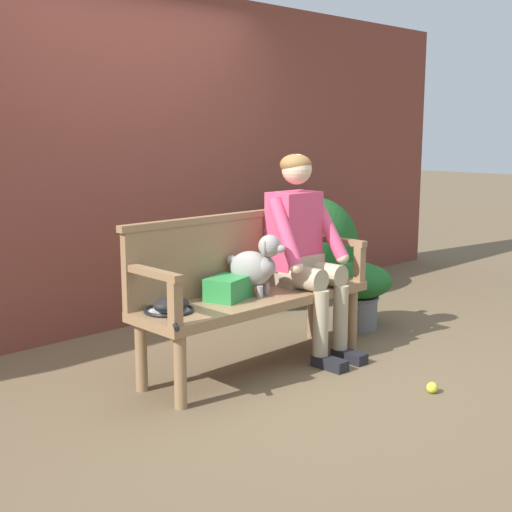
# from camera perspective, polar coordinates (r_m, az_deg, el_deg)

# --- Properties ---
(ground_plane) EXTENTS (40.00, 40.00, 0.00)m
(ground_plane) POSITION_cam_1_polar(r_m,az_deg,el_deg) (4.48, -0.00, -9.21)
(ground_plane) COLOR brown
(brick_garden_fence) EXTENTS (8.00, 0.30, 2.58)m
(brick_garden_fence) POSITION_cam_1_polar(r_m,az_deg,el_deg) (5.42, -11.41, 7.92)
(brick_garden_fence) COLOR brown
(brick_garden_fence) RESTS_ON ground
(hedge_bush_far_right) EXTENTS (1.15, 0.77, 0.91)m
(hedge_bush_far_right) POSITION_cam_1_polar(r_m,az_deg,el_deg) (6.34, 4.26, 0.85)
(hedge_bush_far_right) COLOR #1E5B23
(hedge_bush_far_right) RESTS_ON ground
(hedge_bush_mid_left) EXTENTS (0.94, 0.85, 0.69)m
(hedge_bush_mid_left) POSITION_cam_1_polar(r_m,az_deg,el_deg) (6.00, 0.55, -0.73)
(hedge_bush_mid_left) COLOR #337538
(hedge_bush_mid_left) RESTS_ON ground
(garden_bench) EXTENTS (1.67, 0.49, 0.48)m
(garden_bench) POSITION_cam_1_polar(r_m,az_deg,el_deg) (4.36, -0.00, -4.07)
(garden_bench) COLOR #93704C
(garden_bench) RESTS_ON ground
(bench_backrest) EXTENTS (1.71, 0.06, 0.50)m
(bench_backrest) POSITION_cam_1_polar(r_m,az_deg,el_deg) (4.44, -1.92, 0.41)
(bench_backrest) COLOR #93704C
(bench_backrest) RESTS_ON garden_bench
(bench_armrest_left_end) EXTENTS (0.06, 0.49, 0.28)m
(bench_armrest_left_end) POSITION_cam_1_polar(r_m,az_deg,el_deg) (3.73, -7.83, -2.45)
(bench_armrest_left_end) COLOR #93704C
(bench_armrest_left_end) RESTS_ON garden_bench
(bench_armrest_right_end) EXTENTS (0.06, 0.49, 0.28)m
(bench_armrest_right_end) POSITION_cam_1_polar(r_m,az_deg,el_deg) (4.83, 7.49, 0.47)
(bench_armrest_right_end) COLOR #93704C
(bench_armrest_right_end) RESTS_ON garden_bench
(person_seated) EXTENTS (0.56, 0.64, 1.35)m
(person_seated) POSITION_cam_1_polar(r_m,az_deg,el_deg) (4.58, 3.90, 0.87)
(person_seated) COLOR black
(person_seated) RESTS_ON ground
(dog_on_bench) EXTENTS (0.28, 0.39, 0.39)m
(dog_on_bench) POSITION_cam_1_polar(r_m,az_deg,el_deg) (4.29, -0.01, -0.74)
(dog_on_bench) COLOR gray
(dog_on_bench) RESTS_ON garden_bench
(tennis_racket) EXTENTS (0.43, 0.56, 0.03)m
(tennis_racket) POSITION_cam_1_polar(r_m,az_deg,el_deg) (3.95, -7.18, -4.55)
(tennis_racket) COLOR black
(tennis_racket) RESTS_ON garden_bench
(baseball_glove) EXTENTS (0.22, 0.17, 0.09)m
(baseball_glove) POSITION_cam_1_polar(r_m,az_deg,el_deg) (3.96, -7.04, -4.01)
(baseball_glove) COLOR black
(baseball_glove) RESTS_ON garden_bench
(sports_bag) EXTENTS (0.33, 0.27, 0.14)m
(sports_bag) POSITION_cam_1_polar(r_m,az_deg,el_deg) (4.23, -2.29, -2.66)
(sports_bag) COLOR #2D8E42
(sports_bag) RESTS_ON garden_bench
(tennis_ball) EXTENTS (0.07, 0.07, 0.07)m
(tennis_ball) POSITION_cam_1_polar(r_m,az_deg,el_deg) (4.19, 14.38, -10.51)
(tennis_ball) COLOR #CCDB33
(tennis_ball) RESTS_ON ground
(potted_plant) EXTENTS (0.51, 0.51, 0.51)m
(potted_plant) POSITION_cam_1_polar(r_m,az_deg,el_deg) (5.31, 8.43, -2.69)
(potted_plant) COLOR slate
(potted_plant) RESTS_ON ground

